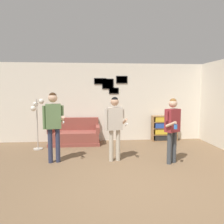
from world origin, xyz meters
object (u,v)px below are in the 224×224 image
Objects in this scene: floor_lamp at (37,114)px; person_watcher_holding_cup at (173,124)px; person_player_foreground_left at (53,120)px; person_player_foreground_center at (115,122)px; bookshelf at (164,128)px; couch at (75,135)px.

person_watcher_holding_cup is (3.57, -1.57, -0.12)m from floor_lamp.
person_player_foreground_left is 1.07× the size of person_player_foreground_center.
person_player_foreground_center reaches higher than person_watcher_holding_cup.
person_watcher_holding_cup reaches higher than floor_lamp.
floor_lamp is (-4.17, -0.79, 0.65)m from bookshelf.
person_player_foreground_left is 1.09× the size of person_watcher_holding_cup.
person_player_foreground_left reaches higher than floor_lamp.
floor_lamp is 0.94× the size of person_player_foreground_center.
couch is 2.29m from person_player_foreground_center.
person_player_foreground_center is at bearing -133.81° from bookshelf.
person_watcher_holding_cup is (-0.60, -2.36, 0.53)m from bookshelf.
person_watcher_holding_cup reaches higher than couch.
person_player_foreground_left reaches higher than person_watcher_holding_cup.
person_player_foreground_center is (2.20, -1.26, -0.10)m from floor_lamp.
bookshelf is 0.58× the size of floor_lamp.
person_player_foreground_center reaches higher than bookshelf.
bookshelf is 0.56× the size of person_watcher_holding_cup.
person_watcher_holding_cup is (1.37, -0.31, -0.02)m from person_player_foreground_center.
floor_lamp reaches higher than bookshelf.
person_player_foreground_left is at bearing -149.44° from bookshelf.
bookshelf is (3.11, 0.20, 0.16)m from couch.
person_player_foreground_center is at bearing -29.91° from floor_lamp.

